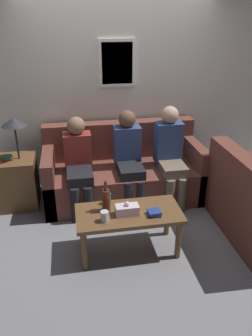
% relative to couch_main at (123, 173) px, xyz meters
% --- Properties ---
extents(ground_plane, '(16.00, 16.00, 0.00)m').
position_rel_couch_main_xyz_m(ground_plane, '(0.00, -0.55, -0.33)').
color(ground_plane, gray).
extents(wall_back, '(9.00, 0.08, 2.60)m').
position_rel_couch_main_xyz_m(wall_back, '(0.00, 0.48, 0.98)').
color(wall_back, silver).
rests_on(wall_back, ground_plane).
extents(couch_main, '(2.07, 0.92, 0.96)m').
position_rel_couch_main_xyz_m(couch_main, '(0.00, 0.00, 0.00)').
color(couch_main, brown).
rests_on(couch_main, ground_plane).
extents(coffee_table, '(1.07, 0.52, 0.48)m').
position_rel_couch_main_xyz_m(coffee_table, '(-0.14, -1.17, 0.08)').
color(coffee_table, brown).
rests_on(coffee_table, ground_plane).
extents(side_table_with_lamp, '(0.48, 0.48, 1.18)m').
position_rel_couch_main_xyz_m(side_table_with_lamp, '(-1.37, -0.01, 0.05)').
color(side_table_with_lamp, brown).
rests_on(side_table_with_lamp, ground_plane).
extents(wine_bottle, '(0.08, 0.08, 0.33)m').
position_rel_couch_main_xyz_m(wine_bottle, '(-0.36, -1.11, 0.28)').
color(wine_bottle, '#562319').
rests_on(wine_bottle, coffee_table).
extents(drinking_glass, '(0.08, 0.08, 0.11)m').
position_rel_couch_main_xyz_m(drinking_glass, '(-0.40, -1.29, 0.21)').
color(drinking_glass, silver).
rests_on(drinking_glass, coffee_table).
extents(book_stack, '(0.14, 0.13, 0.05)m').
position_rel_couch_main_xyz_m(book_stack, '(0.10, -1.27, 0.18)').
color(book_stack, navy).
rests_on(book_stack, coffee_table).
extents(soda_can, '(0.07, 0.07, 0.12)m').
position_rel_couch_main_xyz_m(soda_can, '(-0.33, -0.98, 0.21)').
color(soda_can, '#197A38').
rests_on(soda_can, coffee_table).
extents(tissue_box, '(0.23, 0.12, 0.15)m').
position_rel_couch_main_xyz_m(tissue_box, '(-0.16, -1.21, 0.21)').
color(tissue_box, silver).
rests_on(tissue_box, coffee_table).
extents(person_left, '(0.34, 0.65, 1.16)m').
position_rel_couch_main_xyz_m(person_left, '(-0.59, -0.19, 0.31)').
color(person_left, black).
rests_on(person_left, ground_plane).
extents(person_middle, '(0.34, 0.63, 1.20)m').
position_rel_couch_main_xyz_m(person_middle, '(0.05, -0.16, 0.33)').
color(person_middle, black).
rests_on(person_middle, ground_plane).
extents(person_right, '(0.34, 0.60, 1.25)m').
position_rel_couch_main_xyz_m(person_right, '(0.58, -0.21, 0.36)').
color(person_right, '#756651').
rests_on(person_right, ground_plane).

